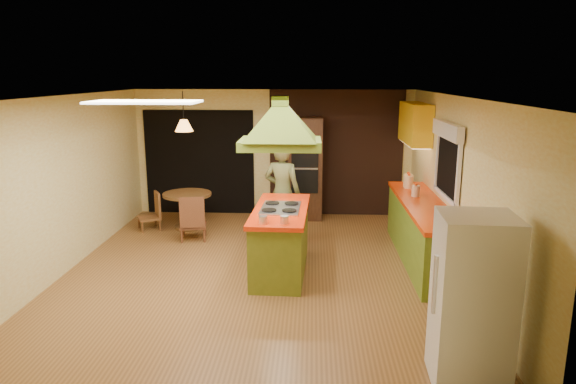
# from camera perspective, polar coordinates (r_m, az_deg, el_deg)

# --- Properties ---
(ground) EXTENTS (6.50, 6.50, 0.00)m
(ground) POSITION_cam_1_polar(r_m,az_deg,el_deg) (7.49, -3.45, -8.91)
(ground) COLOR brown
(ground) RESTS_ON ground
(room_walls) EXTENTS (5.50, 6.50, 6.50)m
(room_walls) POSITION_cam_1_polar(r_m,az_deg,el_deg) (7.12, -3.58, 0.47)
(room_walls) COLOR beige
(room_walls) RESTS_ON ground
(ceiling_plane) EXTENTS (6.50, 6.50, 0.00)m
(ceiling_plane) POSITION_cam_1_polar(r_m,az_deg,el_deg) (6.96, -3.73, 10.57)
(ceiling_plane) COLOR silver
(ceiling_plane) RESTS_ON room_walls
(brick_panel) EXTENTS (2.64, 0.03, 2.50)m
(brick_panel) POSITION_cam_1_polar(r_m,az_deg,el_deg) (10.27, 5.37, 4.28)
(brick_panel) COLOR #381E14
(brick_panel) RESTS_ON ground
(nook_opening) EXTENTS (2.20, 0.03, 2.10)m
(nook_opening) POSITION_cam_1_polar(r_m,az_deg,el_deg) (10.54, -9.79, 3.27)
(nook_opening) COLOR black
(nook_opening) RESTS_ON ground
(right_counter) EXTENTS (0.62, 3.05, 0.92)m
(right_counter) POSITION_cam_1_polar(r_m,az_deg,el_deg) (8.04, 14.68, -4.29)
(right_counter) COLOR olive
(right_counter) RESTS_ON ground
(upper_cabinets) EXTENTS (0.34, 1.40, 0.70)m
(upper_cabinets) POSITION_cam_1_polar(r_m,az_deg,el_deg) (9.32, 13.94, 7.43)
(upper_cabinets) COLOR yellow
(upper_cabinets) RESTS_ON room_walls
(window_right) EXTENTS (0.12, 1.35, 1.06)m
(window_right) POSITION_cam_1_polar(r_m,az_deg,el_deg) (7.63, 17.36, 4.71)
(window_right) COLOR black
(window_right) RESTS_ON room_walls
(fluor_panel) EXTENTS (1.20, 0.60, 0.03)m
(fluor_panel) POSITION_cam_1_polar(r_m,az_deg,el_deg) (6.02, -15.65, 9.61)
(fluor_panel) COLOR white
(fluor_panel) RESTS_ON ceiling_plane
(kitchen_island) EXTENTS (0.82, 1.89, 0.95)m
(kitchen_island) POSITION_cam_1_polar(r_m,az_deg,el_deg) (7.39, -0.81, -5.29)
(kitchen_island) COLOR olive
(kitchen_island) RESTS_ON ground
(range_hood) EXTENTS (1.12, 0.81, 0.80)m
(range_hood) POSITION_cam_1_polar(r_m,az_deg,el_deg) (7.04, -0.86, 8.56)
(range_hood) COLOR olive
(range_hood) RESTS_ON ceiling_plane
(man) EXTENTS (0.72, 0.59, 1.72)m
(man) POSITION_cam_1_polar(r_m,az_deg,el_deg) (8.53, -0.63, -0.12)
(man) COLOR brown
(man) RESTS_ON ground
(refrigerator) EXTENTS (0.69, 0.65, 1.60)m
(refrigerator) POSITION_cam_1_polar(r_m,az_deg,el_deg) (4.99, 19.79, -11.32)
(refrigerator) COLOR white
(refrigerator) RESTS_ON ground
(wall_oven) EXTENTS (0.67, 0.61, 1.99)m
(wall_oven) POSITION_cam_1_polar(r_m,az_deg,el_deg) (10.02, 1.91, 2.63)
(wall_oven) COLOR #462716
(wall_oven) RESTS_ON ground
(dining_table) EXTENTS (0.88, 0.88, 0.67)m
(dining_table) POSITION_cam_1_polar(r_m,az_deg,el_deg) (9.60, -11.10, -1.29)
(dining_table) COLOR brown
(dining_table) RESTS_ON ground
(chair_left) EXTENTS (0.51, 0.51, 0.69)m
(chair_left) POSITION_cam_1_polar(r_m,az_deg,el_deg) (9.72, -15.22, -2.06)
(chair_left) COLOR brown
(chair_left) RESTS_ON ground
(chair_near) EXTENTS (0.50, 0.50, 0.80)m
(chair_near) POSITION_cam_1_polar(r_m,az_deg,el_deg) (8.95, -10.50, -2.76)
(chair_near) COLOR brown
(chair_near) RESTS_ON ground
(pendant_lamp) EXTENTS (0.40, 0.40, 0.21)m
(pendant_lamp) POSITION_cam_1_polar(r_m,az_deg,el_deg) (9.35, -11.49, 7.25)
(pendant_lamp) COLOR #FF9E3F
(pendant_lamp) RESTS_ON ceiling_plane
(canister_large) EXTENTS (0.19, 0.19, 0.22)m
(canister_large) POSITION_cam_1_polar(r_m,az_deg,el_deg) (8.92, 13.18, 1.24)
(canister_large) COLOR #FFF6CD
(canister_large) RESTS_ON right_counter
(canister_medium) EXTENTS (0.17, 0.17, 0.21)m
(canister_medium) POSITION_cam_1_polar(r_m,az_deg,el_deg) (8.84, 13.27, 1.10)
(canister_medium) COLOR #FFF1CD
(canister_medium) RESTS_ON right_counter
(canister_small) EXTENTS (0.16, 0.16, 0.17)m
(canister_small) POSITION_cam_1_polar(r_m,az_deg,el_deg) (8.26, 14.00, 0.12)
(canister_small) COLOR beige
(canister_small) RESTS_ON right_counter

